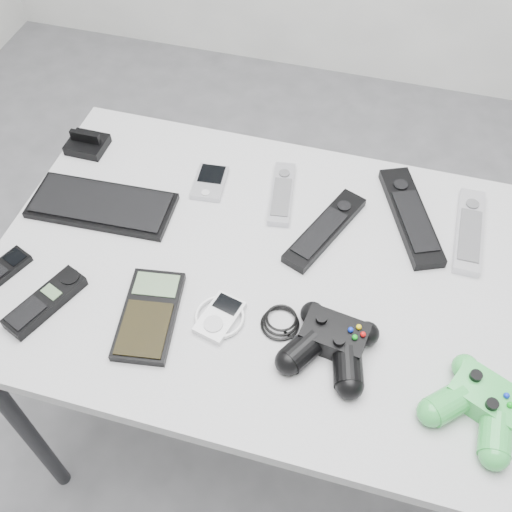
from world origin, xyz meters
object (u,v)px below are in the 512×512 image
(mobile_phone, at_px, (4,268))
(cordless_handset, at_px, (45,302))
(pda_keyboard, at_px, (102,205))
(remote_black_a, at_px, (325,229))
(mp3_player, at_px, (220,317))
(pda, at_px, (210,182))
(remote_silver_a, at_px, (282,193))
(remote_black_b, at_px, (411,215))
(desk, at_px, (278,289))
(calculator, at_px, (149,315))
(controller_black, at_px, (331,342))
(remote_silver_b, at_px, (469,230))
(controller_green, at_px, (481,403))

(mobile_phone, height_order, cordless_handset, cordless_handset)
(pda_keyboard, xyz_separation_m, cordless_handset, (0.00, -0.25, 0.00))
(remote_black_a, xyz_separation_m, mp3_player, (-0.14, -0.25, -0.00))
(cordless_handset, bearing_deg, pda, 85.47)
(mobile_phone, bearing_deg, remote_silver_a, 58.00)
(mobile_phone, distance_m, mp3_player, 0.42)
(remote_black_b, bearing_deg, pda, 158.52)
(desk, xyz_separation_m, calculator, (-0.19, -0.16, 0.07))
(desk, relative_size, controller_black, 4.22)
(remote_silver_b, xyz_separation_m, mp3_player, (-0.41, -0.32, -0.00))
(remote_black_b, height_order, calculator, remote_black_b)
(calculator, bearing_deg, remote_silver_b, 24.66)
(calculator, relative_size, controller_green, 1.15)
(mobile_phone, relative_size, calculator, 0.53)
(remote_silver_a, bearing_deg, pda_keyboard, -167.96)
(desk, xyz_separation_m, remote_black_a, (0.06, 0.11, 0.07))
(desk, distance_m, pda, 0.27)
(mp3_player, height_order, controller_black, controller_black)
(remote_black_b, height_order, remote_silver_b, remote_black_b)
(calculator, relative_size, controller_black, 0.72)
(cordless_handset, relative_size, controller_black, 0.60)
(pda_keyboard, xyz_separation_m, remote_silver_a, (0.34, 0.13, 0.00))
(mobile_phone, xyz_separation_m, cordless_handset, (0.11, -0.05, 0.00))
(pda_keyboard, height_order, calculator, same)
(cordless_handset, bearing_deg, controller_green, 22.73)
(remote_black_a, relative_size, remote_black_b, 0.87)
(cordless_handset, bearing_deg, mp3_player, 32.57)
(remote_black_b, relative_size, mp3_player, 2.71)
(remote_black_b, bearing_deg, remote_silver_a, 157.99)
(remote_black_b, bearing_deg, mobile_phone, -178.54)
(desk, height_order, pda, pda)
(pda_keyboard, height_order, remote_silver_b, remote_silver_b)
(controller_green, bearing_deg, desk, 177.52)
(desk, height_order, mp3_player, mp3_player)
(desk, bearing_deg, cordless_handset, -153.53)
(remote_black_a, bearing_deg, desk, -97.93)
(desk, distance_m, remote_silver_b, 0.39)
(controller_black, bearing_deg, cordless_handset, -166.24)
(desk, relative_size, controller_green, 6.72)
(desk, distance_m, remote_black_b, 0.30)
(calculator, xyz_separation_m, mp3_player, (0.12, 0.03, -0.00))
(desk, distance_m, mobile_phone, 0.52)
(remote_silver_b, height_order, cordless_handset, cordless_handset)
(calculator, bearing_deg, cordless_handset, 179.05)
(remote_black_a, bearing_deg, remote_silver_b, 37.21)
(remote_silver_b, bearing_deg, calculator, -146.46)
(remote_black_a, height_order, mobile_phone, remote_black_a)
(pda, height_order, remote_silver_a, remote_silver_a)
(pda_keyboard, bearing_deg, mobile_phone, -121.75)
(remote_silver_b, bearing_deg, cordless_handset, -152.26)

